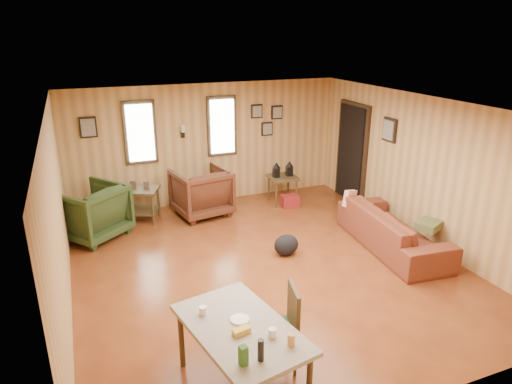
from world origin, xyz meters
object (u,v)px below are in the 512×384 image
dining_table (241,333)px  recliner_green (91,210)px  recliner_brown (201,190)px  end_table (142,199)px  sofa (393,223)px  side_table (283,175)px

dining_table → recliner_green: bearing=94.0°
recliner_brown → end_table: recliner_brown is taller
sofa → end_table: 4.46m
dining_table → recliner_brown: bearing=68.3°
sofa → recliner_brown: 3.55m
recliner_brown → dining_table: bearing=70.0°
recliner_brown → sofa: bearing=125.2°
end_table → recliner_brown: bearing=-6.3°
recliner_green → side_table: bearing=146.2°
recliner_green → end_table: (0.90, 0.42, -0.07)m
end_table → side_table: 2.81m
recliner_green → end_table: size_ratio=1.31×
side_table → dining_table: dining_table is taller
sofa → end_table: size_ratio=2.88×
sofa → side_table: (-0.79, 2.52, 0.16)m
recliner_brown → side_table: 1.70m
recliner_brown → dining_table: (-0.86, -4.54, 0.16)m
side_table → dining_table: (-2.56, -4.53, 0.06)m
recliner_green → recliner_brown: bearing=150.2°
recliner_brown → end_table: 1.11m
end_table → dining_table: size_ratio=0.50×
side_table → dining_table: size_ratio=0.57×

